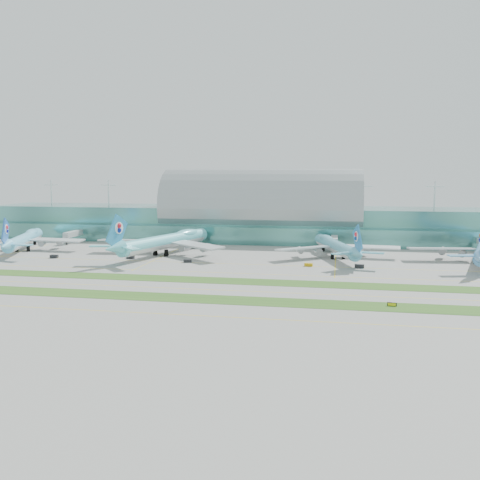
% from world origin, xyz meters
% --- Properties ---
extents(ground, '(700.00, 700.00, 0.00)m').
position_xyz_m(ground, '(0.00, 0.00, 0.00)').
color(ground, gray).
rests_on(ground, ground).
extents(terminal, '(340.00, 69.10, 36.00)m').
position_xyz_m(terminal, '(0.01, 128.79, 14.23)').
color(terminal, '#3D7A75').
rests_on(terminal, ground).
extents(grass_strip_near, '(420.00, 12.00, 0.08)m').
position_xyz_m(grass_strip_near, '(0.00, -28.00, 0.04)').
color(grass_strip_near, '#2D591E').
rests_on(grass_strip_near, ground).
extents(grass_strip_far, '(420.00, 12.00, 0.08)m').
position_xyz_m(grass_strip_far, '(0.00, 2.00, 0.04)').
color(grass_strip_far, '#2D591E').
rests_on(grass_strip_far, ground).
extents(taxiline_a, '(420.00, 0.35, 0.01)m').
position_xyz_m(taxiline_a, '(0.00, -48.00, 0.01)').
color(taxiline_a, yellow).
rests_on(taxiline_a, ground).
extents(taxiline_b, '(420.00, 0.35, 0.01)m').
position_xyz_m(taxiline_b, '(0.00, -14.00, 0.01)').
color(taxiline_b, yellow).
rests_on(taxiline_b, ground).
extents(taxiline_c, '(420.00, 0.35, 0.01)m').
position_xyz_m(taxiline_c, '(0.00, 18.00, 0.01)').
color(taxiline_c, yellow).
rests_on(taxiline_c, ground).
extents(taxiline_d, '(420.00, 0.35, 0.01)m').
position_xyz_m(taxiline_d, '(0.00, 40.00, 0.01)').
color(taxiline_d, yellow).
rests_on(taxiline_d, ground).
extents(airliner_a, '(61.12, 71.01, 20.12)m').
position_xyz_m(airliner_a, '(-117.27, 61.30, 6.21)').
color(airliner_a, '#6ECDF3').
rests_on(airliner_a, ground).
extents(airliner_b, '(70.41, 81.64, 23.01)m').
position_xyz_m(airliner_b, '(-38.78, 61.23, 7.10)').
color(airliner_b, '#64D0DC').
rests_on(airliner_b, ground).
extents(airliner_c, '(58.75, 68.15, 19.23)m').
position_xyz_m(airliner_c, '(44.90, 66.25, 5.93)').
color(airliner_c, '#5CB3CC').
rests_on(airliner_c, ground).
extents(gse_b, '(3.88, 2.56, 1.53)m').
position_xyz_m(gse_b, '(-88.56, 40.61, 0.77)').
color(gse_b, black).
rests_on(gse_b, ground).
extents(gse_c, '(3.86, 2.40, 1.41)m').
position_xyz_m(gse_c, '(-51.58, 45.37, 0.70)').
color(gse_c, black).
rests_on(gse_c, ground).
extents(gse_d, '(3.85, 2.61, 1.41)m').
position_xyz_m(gse_d, '(-21.68, 40.11, 0.70)').
color(gse_d, black).
rests_on(gse_d, ground).
extents(gse_e, '(3.76, 1.96, 1.37)m').
position_xyz_m(gse_e, '(33.47, 39.77, 0.69)').
color(gse_e, '#CB9B0B').
rests_on(gse_e, ground).
extents(gse_f, '(4.13, 2.20, 1.64)m').
position_xyz_m(gse_f, '(55.29, 39.48, 0.82)').
color(gse_f, black).
rests_on(gse_f, ground).
extents(taxiway_sign_east, '(2.82, 0.93, 1.20)m').
position_xyz_m(taxiway_sign_east, '(62.76, -26.71, 0.59)').
color(taxiway_sign_east, black).
rests_on(taxiway_sign_east, ground).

